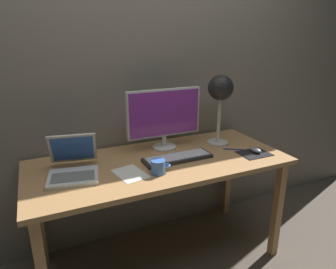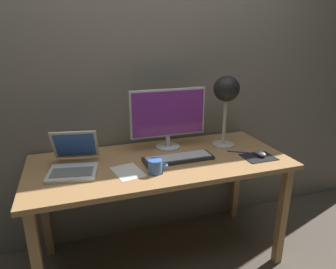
% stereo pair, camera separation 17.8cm
% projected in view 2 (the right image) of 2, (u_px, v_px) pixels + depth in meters
% --- Properties ---
extents(ground_plane, '(4.80, 4.80, 0.00)m').
position_uv_depth(ground_plane, '(161.00, 257.00, 2.11)').
color(ground_plane, brown).
rests_on(ground_plane, ground).
extents(back_wall, '(4.80, 0.06, 2.60)m').
position_uv_depth(back_wall, '(143.00, 63.00, 2.06)').
color(back_wall, gray).
rests_on(back_wall, ground).
extents(desk, '(1.60, 0.70, 0.74)m').
position_uv_depth(desk, '(161.00, 171.00, 1.90)').
color(desk, tan).
rests_on(desk, ground).
extents(monitor, '(0.52, 0.16, 0.41)m').
position_uv_depth(monitor, '(168.00, 116.00, 2.00)').
color(monitor, silver).
rests_on(monitor, desk).
extents(keyboard_main, '(0.44, 0.14, 0.03)m').
position_uv_depth(keyboard_main, '(178.00, 158.00, 1.87)').
color(keyboard_main, '#28282B').
rests_on(keyboard_main, desk).
extents(laptop, '(0.32, 0.37, 0.22)m').
position_uv_depth(laptop, '(74.00, 159.00, 1.73)').
color(laptop, silver).
rests_on(laptop, desk).
extents(desk_lamp, '(0.17, 0.17, 0.49)m').
position_uv_depth(desk_lamp, '(226.00, 93.00, 2.00)').
color(desk_lamp, beige).
rests_on(desk_lamp, desk).
extents(mousepad, '(0.20, 0.16, 0.00)m').
position_uv_depth(mousepad, '(259.00, 157.00, 1.91)').
color(mousepad, black).
rests_on(mousepad, desk).
extents(mouse, '(0.06, 0.10, 0.03)m').
position_uv_depth(mouse, '(260.00, 153.00, 1.92)').
color(mouse, slate).
rests_on(mouse, mousepad).
extents(coffee_mug, '(0.12, 0.08, 0.08)m').
position_uv_depth(coffee_mug, '(156.00, 166.00, 1.68)').
color(coffee_mug, '#3F72CC').
rests_on(coffee_mug, desk).
extents(paper_sheet_near_mouse, '(0.18, 0.23, 0.00)m').
position_uv_depth(paper_sheet_near_mouse, '(128.00, 172.00, 1.71)').
color(paper_sheet_near_mouse, white).
rests_on(paper_sheet_near_mouse, desk).
extents(pen, '(0.12, 0.08, 0.01)m').
position_uv_depth(pen, '(238.00, 152.00, 1.99)').
color(pen, '#2633A5').
rests_on(pen, desk).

